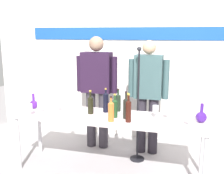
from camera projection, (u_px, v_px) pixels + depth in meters
ground_plane at (109, 171)px, 3.46m from camera, size 10.00×10.00×0.00m
back_wall at (130, 48)px, 4.37m from camera, size 4.87×0.11×3.00m
display_table at (109, 120)px, 3.32m from camera, size 2.40×0.62×0.74m
decanter_blue_left at (34, 104)px, 3.62m from camera, size 0.11×0.11×0.20m
decanter_blue_right at (201, 117)px, 3.05m from camera, size 0.12×0.12×0.22m
presenter_left at (97, 85)px, 4.01m from camera, size 0.63×0.22×1.70m
presenter_right at (148, 91)px, 3.82m from camera, size 0.58×0.22×1.65m
wine_bottle_0 at (126, 107)px, 3.18m from camera, size 0.07×0.07×0.33m
wine_bottle_1 at (115, 107)px, 3.23m from camera, size 0.07×0.07×0.29m
wine_bottle_2 at (111, 111)px, 3.08m from camera, size 0.07×0.07×0.30m
wine_bottle_3 at (128, 110)px, 3.06m from camera, size 0.06×0.06×0.33m
wine_bottle_4 at (90, 104)px, 3.38m from camera, size 0.07×0.07×0.30m
wine_bottle_5 at (106, 102)px, 3.45m from camera, size 0.07×0.07×0.31m
wine_bottle_6 at (127, 105)px, 3.32m from camera, size 0.07×0.07×0.28m
wine_bottle_7 at (118, 102)px, 3.49m from camera, size 0.07×0.07×0.30m
wine_glass_left_0 at (62, 99)px, 3.72m from camera, size 0.06×0.06×0.15m
wine_glass_left_1 at (55, 101)px, 3.55m from camera, size 0.06×0.06×0.16m
wine_glass_left_2 at (58, 104)px, 3.45m from camera, size 0.07×0.07×0.15m
wine_glass_left_3 at (40, 105)px, 3.39m from camera, size 0.06×0.06×0.14m
wine_glass_left_4 at (57, 101)px, 3.65m from camera, size 0.06×0.06×0.13m
wine_glass_left_5 at (30, 108)px, 3.30m from camera, size 0.06×0.06×0.15m
wine_glass_right_0 at (155, 109)px, 3.21m from camera, size 0.07×0.07×0.15m
wine_glass_right_1 at (168, 110)px, 3.16m from camera, size 0.07×0.07×0.15m
wine_glass_right_2 at (190, 117)px, 2.91m from camera, size 0.06×0.06×0.15m
microphone_stand at (138, 123)px, 3.66m from camera, size 0.20×0.20×1.58m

